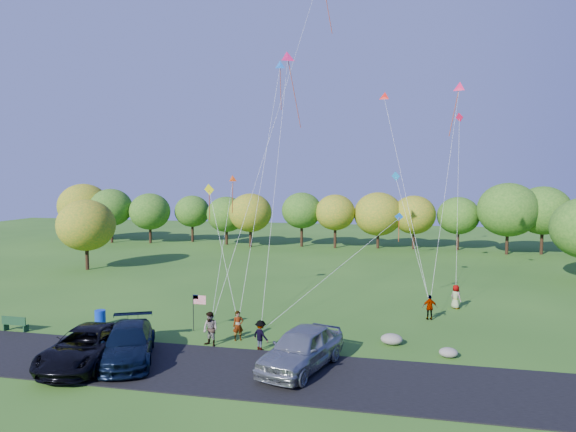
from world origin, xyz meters
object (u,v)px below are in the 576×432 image
object	(u,v)px
flyer_b	(210,329)
trash_barrel	(100,318)
flyer_a	(238,326)
park_bench	(15,323)
minivan_dark	(86,346)
flyer_d	(430,307)
flyer_c	(261,335)
minivan_silver	(301,348)
flyer_e	(456,297)
minivan_navy	(128,343)

from	to	relation	value
flyer_b	trash_barrel	world-z (taller)	flyer_b
flyer_a	park_bench	xyz separation A→B (m)	(-13.62, -1.26, -0.35)
flyer_b	flyer_a	bearing A→B (deg)	70.57
minivan_dark	park_bench	xyz separation A→B (m)	(-7.44, 3.96, -0.45)
flyer_a	flyer_b	xyz separation A→B (m)	(-1.19, -1.26, 0.10)
park_bench	flyer_d	bearing A→B (deg)	19.06
flyer_b	flyer_c	distance (m)	2.85
minivan_dark	flyer_b	size ratio (longest dim) A/B	3.37
minivan_dark	flyer_a	world-z (taller)	minivan_dark
trash_barrel	flyer_d	bearing A→B (deg)	15.80
minivan_silver	flyer_c	size ratio (longest dim) A/B	3.64
flyer_e	trash_barrel	distance (m)	23.82
flyer_c	flyer_e	distance (m)	15.74
minivan_dark	flyer_b	bearing A→B (deg)	30.15
minivan_silver	flyer_e	size ratio (longest dim) A/B	3.50
flyer_e	park_bench	world-z (taller)	flyer_e
flyer_e	minivan_dark	bearing A→B (deg)	86.04
minivan_dark	flyer_d	size ratio (longest dim) A/B	3.92
flyer_e	flyer_d	bearing A→B (deg)	107.05
flyer_a	trash_barrel	world-z (taller)	flyer_a
flyer_c	park_bench	world-z (taller)	flyer_c
flyer_a	flyer_c	bearing A→B (deg)	-67.13
minivan_silver	trash_barrel	size ratio (longest dim) A/B	6.01
flyer_b	park_bench	xyz separation A→B (m)	(-12.43, 0.00, -0.45)
minivan_silver	flyer_a	bearing A→B (deg)	157.69
flyer_c	trash_barrel	xyz separation A→B (m)	(-10.92, 2.14, -0.32)
flyer_b	trash_barrel	distance (m)	8.36
minivan_dark	flyer_a	size ratio (longest dim) A/B	3.77
minivan_dark	minivan_navy	xyz separation A→B (m)	(1.77, 0.91, -0.01)
flyer_d	flyer_e	distance (m)	3.81
flyer_a	flyer_c	distance (m)	2.09
flyer_a	flyer_e	size ratio (longest dim) A/B	1.01
flyer_c	flyer_e	size ratio (longest dim) A/B	0.96
flyer_c	flyer_d	world-z (taller)	flyer_d
minivan_dark	park_bench	size ratio (longest dim) A/B	3.83
flyer_b	flyer_e	xyz separation A→B (m)	(13.99, 11.11, -0.11)
minivan_navy	trash_barrel	size ratio (longest dim) A/B	6.16
minivan_navy	flyer_d	bearing A→B (deg)	11.72
flyer_e	park_bench	distance (m)	28.66
minivan_navy	park_bench	distance (m)	9.71
flyer_b	park_bench	distance (m)	12.44
flyer_c	flyer_e	xyz separation A→B (m)	(11.14, 11.11, 0.03)
flyer_b	flyer_c	world-z (taller)	flyer_b
trash_barrel	flyer_a	bearing A→B (deg)	-5.42
flyer_b	flyer_e	size ratio (longest dim) A/B	1.13
flyer_d	flyer_e	size ratio (longest dim) A/B	0.97
flyer_b	park_bench	bearing A→B (deg)	-156.25
minivan_navy	flyer_a	size ratio (longest dim) A/B	3.55
flyer_b	minivan_silver	bearing A→B (deg)	1.16
flyer_a	flyer_b	world-z (taller)	flyer_b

